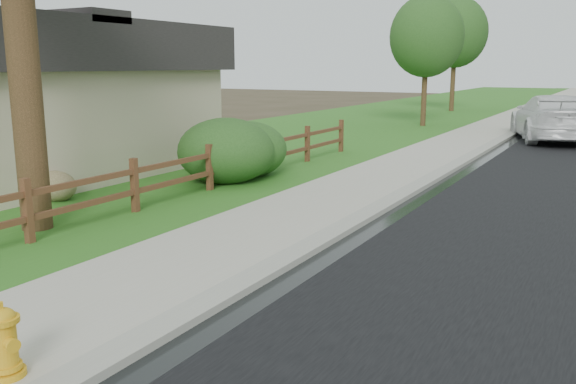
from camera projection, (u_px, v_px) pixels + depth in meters
The scene contains 15 objects.
ground at pixel (36, 379), 5.60m from camera, with size 120.00×120.00×0.00m, color #39321F.
curb at pixel (547, 114), 35.33m from camera, with size 0.40×90.00×0.12m, color gray.
wet_gutter at pixel (554, 115), 35.17m from camera, with size 0.50×90.00×0.00m, color black.
sidewalk at pixel (524, 113), 35.95m from camera, with size 2.20×90.00×0.10m, color #A2A08D.
grass_strip at pixel (490, 112), 36.86m from camera, with size 1.60×90.00×0.06m, color #2D611B.
lawn_near at pixel (407, 110), 39.34m from camera, with size 9.00×90.00×0.04m, color #2D611B.
ranch_fence at pixel (175, 174), 12.66m from camera, with size 0.12×16.92×1.10m.
fire_hydrant at pixel (4, 343), 5.38m from camera, with size 0.46×0.38×0.70m.
white_suv at pixel (552, 118), 23.13m from camera, with size 2.42×5.95×1.73m, color white.
boulder at pixel (55, 186), 12.81m from camera, with size 0.99×0.74×0.66m, color brown.
shrub_b at pixel (236, 152), 15.09m from camera, with size 2.04×2.04×1.43m, color #1D4217.
shrub_c at pixel (248, 149), 15.59m from camera, with size 1.98×1.98×1.43m, color #1D4217.
shrub_d at pixel (226, 151), 14.72m from camera, with size 2.34×2.34×1.60m, color #1D4217.
tree_near_left at pixel (427, 37), 27.84m from camera, with size 3.38×3.38×5.99m.
tree_mid_left at pixel (455, 33), 37.03m from camera, with size 3.88×3.88×6.93m.
Camera 1 is at (4.53, -3.35, 2.82)m, focal length 38.00 mm.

